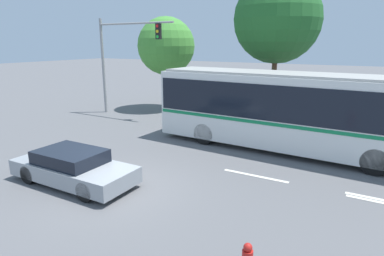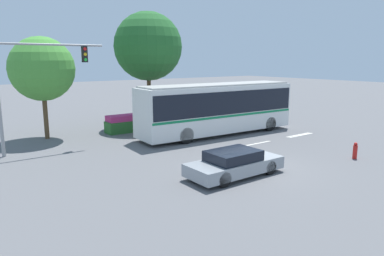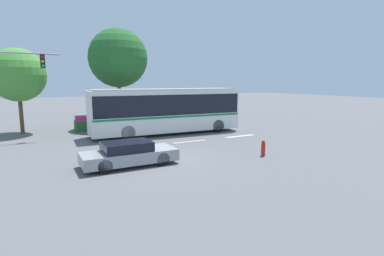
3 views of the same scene
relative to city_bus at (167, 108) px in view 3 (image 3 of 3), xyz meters
The scene contains 10 objects.
ground_plane 7.92m from the city_bus, 118.17° to the right, with size 140.00×140.00×0.00m, color #5B5B5E.
city_bus is the anchor object (origin of this frame).
sedan_foreground 8.89m from the city_bus, 125.34° to the right, with size 4.43×1.81×1.15m.
flowering_hedge 5.08m from the city_bus, 115.81° to the left, with size 7.87×1.12×1.21m.
street_tree_left 11.41m from the city_bus, 150.98° to the left, with size 3.98×3.98×6.43m.
street_tree_centre 7.23m from the city_bus, 110.29° to the left, with size 5.07×5.07×8.50m.
fire_hydrant 9.10m from the city_bus, 78.63° to the right, with size 0.22×0.22×0.86m.
lane_stripe_near 4.01m from the city_bus, 88.40° to the right, with size 2.40×0.16×0.01m, color silver.
lane_stripe_mid 5.78m from the city_bus, 38.60° to the right, with size 2.40×0.16×0.01m, color silver.
lane_stripe_far 5.93m from the city_bus, 39.96° to the right, with size 2.40×0.16×0.01m, color silver.
Camera 3 is at (-5.33, -13.97, 3.95)m, focal length 27.95 mm.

